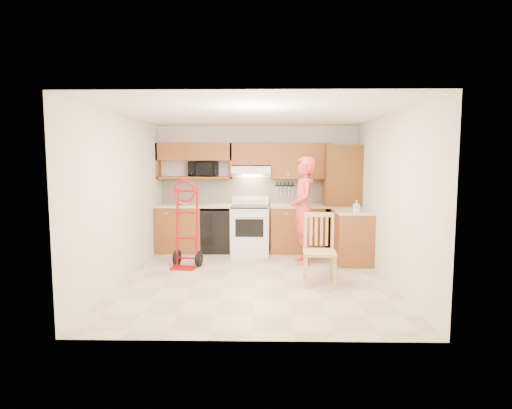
{
  "coord_description": "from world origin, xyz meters",
  "views": [
    {
      "loc": [
        0.13,
        -6.39,
        1.84
      ],
      "look_at": [
        0.0,
        0.5,
        1.1
      ],
      "focal_mm": 29.82,
      "sensor_mm": 36.0,
      "label": 1
    }
  ],
  "objects_px": {
    "person": "(304,210)",
    "dining_chair": "(320,250)",
    "hand_truck": "(185,228)",
    "microwave": "(203,169)",
    "range": "(250,225)"
  },
  "relations": [
    {
      "from": "microwave",
      "to": "person",
      "type": "height_order",
      "value": "person"
    },
    {
      "from": "range",
      "to": "person",
      "type": "height_order",
      "value": "person"
    },
    {
      "from": "microwave",
      "to": "person",
      "type": "xyz_separation_m",
      "value": [
        1.9,
        -1.08,
        -0.7
      ]
    },
    {
      "from": "person",
      "to": "hand_truck",
      "type": "xyz_separation_m",
      "value": [
        -2.03,
        -0.33,
        -0.27
      ]
    },
    {
      "from": "dining_chair",
      "to": "range",
      "type": "bearing_deg",
      "value": 121.03
    },
    {
      "from": "microwave",
      "to": "dining_chair",
      "type": "relative_size",
      "value": 0.52
    },
    {
      "from": "person",
      "to": "microwave",
      "type": "bearing_deg",
      "value": -123.81
    },
    {
      "from": "microwave",
      "to": "range",
      "type": "distance_m",
      "value": 1.46
    },
    {
      "from": "range",
      "to": "microwave",
      "type": "bearing_deg",
      "value": 163.85
    },
    {
      "from": "person",
      "to": "hand_truck",
      "type": "height_order",
      "value": "person"
    },
    {
      "from": "hand_truck",
      "to": "dining_chair",
      "type": "distance_m",
      "value": 2.35
    },
    {
      "from": "person",
      "to": "dining_chair",
      "type": "height_order",
      "value": "person"
    },
    {
      "from": "microwave",
      "to": "hand_truck",
      "type": "distance_m",
      "value": 1.71
    },
    {
      "from": "person",
      "to": "dining_chair",
      "type": "bearing_deg",
      "value": 1.12
    },
    {
      "from": "microwave",
      "to": "range",
      "type": "relative_size",
      "value": 0.5
    }
  ]
}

